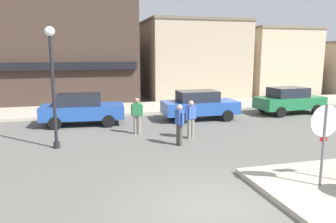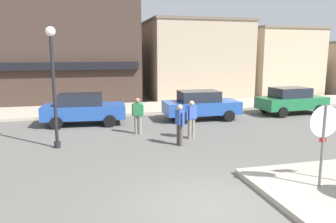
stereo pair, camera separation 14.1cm
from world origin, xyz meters
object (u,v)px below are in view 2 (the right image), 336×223
Objects in this scene: parked_car_nearest at (83,109)px; parked_car_third at (291,100)px; pedestrian_crossing_near at (192,118)px; pedestrian_kerb_side at (180,123)px; stop_sign at (323,135)px; lamp_post at (53,69)px; parked_car_second at (201,105)px; pedestrian_crossing_far at (138,115)px.

parked_car_third is at bearing -0.23° from parked_car_nearest.
pedestrian_kerb_side is (-0.76, -0.85, 0.00)m from pedestrian_crossing_near.
pedestrian_crossing_near is at bearing 104.60° from stop_sign.
parked_car_third is (11.80, -0.05, 0.00)m from parked_car_nearest.
lamp_post is 2.82× the size of pedestrian_crossing_near.
pedestrian_kerb_side is (-2.48, -4.46, 0.06)m from parked_car_second.
parked_car_second is 5.71m from parked_car_third.
stop_sign is 1.43× the size of pedestrian_crossing_near.
stop_sign is 1.43× the size of pedestrian_kerb_side.
pedestrian_crossing_near is at bearing -115.48° from parked_car_second.
pedestrian_crossing_near is (5.36, 0.02, -2.09)m from lamp_post.
parked_car_nearest is 2.55× the size of pedestrian_kerb_side.
parked_car_nearest is at bearing 177.14° from parked_car_second.
pedestrian_crossing_far is at bearing -164.99° from parked_car_third.
lamp_post is 4.15m from pedestrian_crossing_far.
parked_car_third is 9.81m from pedestrian_crossing_far.
parked_car_nearest is at bearing 138.12° from pedestrian_crossing_near.
lamp_post is at bearing 169.77° from pedestrian_kerb_side.
pedestrian_crossing_near is (-1.53, 5.89, -0.65)m from stop_sign.
pedestrian_kerb_side is (4.60, -0.83, -2.09)m from lamp_post.
lamp_post is at bearing -163.08° from parked_car_third.
lamp_post is 8.24m from parked_car_second.
stop_sign is 0.56× the size of parked_car_third.
pedestrian_crossing_far reaches higher than parked_car_nearest.
parked_car_second is at bearing 27.17° from lamp_post.
parked_car_third is 8.38m from pedestrian_crossing_near.
pedestrian_kerb_side reaches higher than parked_car_second.
pedestrian_crossing_far is 1.00× the size of pedestrian_kerb_side.
pedestrian_crossing_far is (-3.76, -2.28, 0.06)m from parked_car_second.
lamp_post is (-6.89, 5.87, 1.44)m from stop_sign.
parked_car_nearest is at bearing 75.87° from lamp_post.
pedestrian_crossing_near is (-1.72, -3.61, 0.06)m from parked_car_second.
lamp_post is 5.12m from pedestrian_kerb_side.
pedestrian_crossing_far is at bearing 22.16° from lamp_post.
parked_car_nearest is at bearing 131.97° from pedestrian_crossing_far.
pedestrian_kerb_side is at bearing -52.89° from parked_car_nearest.
parked_car_third is (5.90, 9.76, -0.71)m from stop_sign.
parked_car_third is at bearing 16.92° from lamp_post.
stop_sign is at bearing -65.53° from pedestrian_kerb_side.
parked_car_nearest is 6.10m from parked_car_second.
stop_sign is at bearing -91.13° from parked_car_second.
lamp_post is 1.13× the size of parked_car_second.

